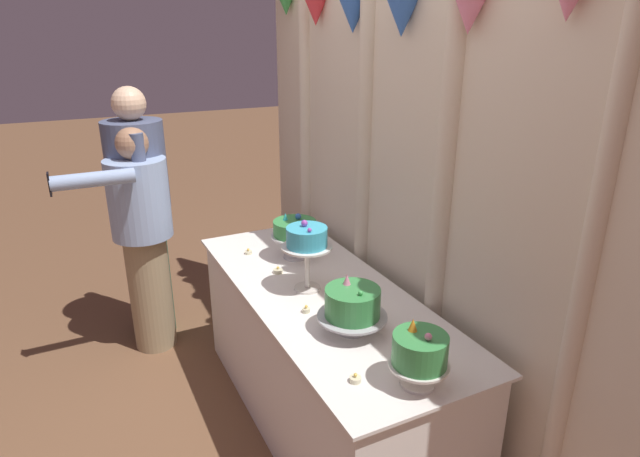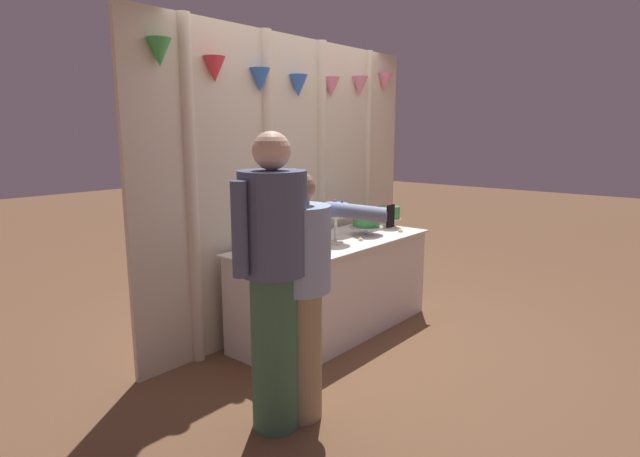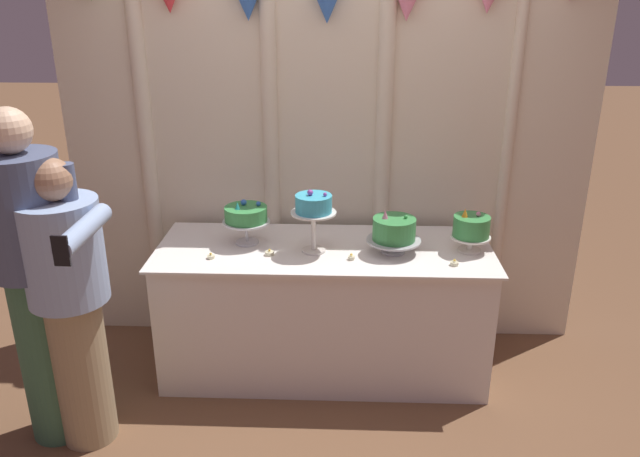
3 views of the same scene
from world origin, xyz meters
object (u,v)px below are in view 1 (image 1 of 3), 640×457
(cake_display_midleft, at_px, (307,241))
(guest_man_dark_suit, at_px, (142,208))
(cake_display_leftmost, at_px, (295,230))
(guest_girl_blue_dress, at_px, (143,235))
(cake_table, at_px, (322,359))
(tealight_far_left, at_px, (248,252))
(tealight_far_right, at_px, (355,379))
(cake_display_rightmost, at_px, (420,352))
(cake_display_midright, at_px, (352,304))
(tealight_near_left, at_px, (278,271))
(tealight_near_right, at_px, (306,310))

(cake_display_midleft, height_order, guest_man_dark_suit, guest_man_dark_suit)
(cake_display_leftmost, height_order, guest_man_dark_suit, guest_man_dark_suit)
(guest_girl_blue_dress, relative_size, guest_man_dark_suit, 0.87)
(cake_table, bearing_deg, cake_display_leftmost, 173.77)
(tealight_far_left, bearing_deg, guest_girl_blue_dress, -138.42)
(cake_display_midleft, relative_size, tealight_far_right, 8.23)
(cake_display_rightmost, relative_size, guest_man_dark_suit, 0.15)
(cake_display_midright, distance_m, tealight_far_left, 1.02)
(cake_display_rightmost, bearing_deg, guest_man_dark_suit, -163.86)
(cake_display_leftmost, distance_m, cake_display_midright, 0.84)
(cake_display_leftmost, distance_m, tealight_far_left, 0.32)
(tealight_far_left, height_order, guest_girl_blue_dress, guest_girl_blue_dress)
(cake_display_rightmost, height_order, guest_girl_blue_dress, guest_girl_blue_dress)
(cake_display_midright, xyz_separation_m, tealight_far_left, (-1.00, -0.12, -0.12))
(cake_display_midright, bearing_deg, cake_table, 172.32)
(tealight_near_left, bearing_deg, tealight_far_right, -5.53)
(cake_table, distance_m, tealight_far_right, 0.84)
(cake_display_midleft, relative_size, cake_display_midright, 1.20)
(tealight_far_left, distance_m, tealight_far_right, 1.32)
(cake_table, distance_m, cake_display_rightmost, 0.98)
(cake_table, bearing_deg, tealight_near_right, -46.54)
(cake_display_rightmost, height_order, tealight_near_right, cake_display_rightmost)
(tealight_near_right, xyz_separation_m, guest_girl_blue_dress, (-1.34, -0.52, -0.00))
(guest_girl_blue_dress, bearing_deg, cake_display_leftmost, 44.81)
(cake_display_midleft, bearing_deg, tealight_near_right, -26.31)
(cake_display_leftmost, bearing_deg, tealight_far_right, -12.96)
(tealight_far_left, xyz_separation_m, tealight_near_left, (0.32, 0.06, 0.00))
(cake_display_leftmost, bearing_deg, cake_display_midleft, -15.25)
(tealight_near_right, bearing_deg, tealight_far_right, -5.63)
(cake_display_midleft, xyz_separation_m, guest_girl_blue_dress, (-1.13, -0.63, -0.25))
(tealight_far_left, bearing_deg, cake_display_midright, 7.08)
(tealight_near_left, height_order, tealight_far_right, same)
(cake_display_midleft, bearing_deg, cake_table, 45.63)
(cake_display_midleft, relative_size, tealight_near_left, 7.12)
(tealight_far_left, height_order, tealight_far_right, tealight_far_right)
(guest_girl_blue_dress, bearing_deg, cake_display_midright, 21.87)
(cake_display_midright, height_order, tealight_near_left, cake_display_midright)
(tealight_far_right, distance_m, guest_man_dark_suit, 2.11)
(cake_display_midleft, height_order, tealight_far_right, cake_display_midleft)
(cake_display_midleft, relative_size, cake_display_rightmost, 1.43)
(cake_display_leftmost, distance_m, guest_man_dark_suit, 1.15)
(cake_table, xyz_separation_m, tealight_near_right, (0.15, -0.16, 0.41))
(cake_display_midright, relative_size, cake_display_rightmost, 1.19)
(guest_girl_blue_dress, bearing_deg, cake_table, 29.97)
(cake_table, distance_m, cake_display_leftmost, 0.72)
(guest_girl_blue_dress, bearing_deg, tealight_near_right, 21.30)
(cake_table, relative_size, guest_man_dark_suit, 1.12)
(cake_table, height_order, cake_display_leftmost, cake_display_leftmost)
(cake_table, height_order, cake_display_midleft, cake_display_midleft)
(cake_display_rightmost, xyz_separation_m, tealight_far_left, (-1.43, -0.16, -0.13))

